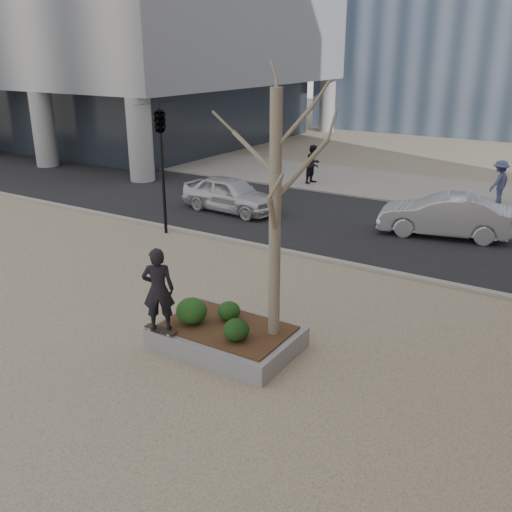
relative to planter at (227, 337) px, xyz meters
The scene contains 16 objects.
ground 1.02m from the planter, behind, with size 120.00×120.00×0.00m, color gray.
street 10.05m from the planter, 95.71° to the left, with size 60.00×8.00×0.02m, color black.
far_sidewalk 17.03m from the planter, 93.37° to the left, with size 60.00×6.00×0.02m, color gray.
planter is the anchor object (origin of this frame).
planter_mulch 0.25m from the planter, ahead, with size 2.70×1.70×0.04m, color #382314.
sycamore_tree 3.71m from the planter, 16.70° to the left, with size 2.80×2.80×6.60m, color gray, non-canonical shape.
shrub_left 0.97m from the planter, 161.32° to the right, with size 0.68×0.68×0.58m, color #143A12.
shrub_middle 0.58m from the planter, 115.46° to the left, with size 0.50×0.50×0.43m, color #193711.
shrub_right 0.80m from the planter, 36.87° to the right, with size 0.54×0.54×0.46m, color black.
skateboard 1.43m from the planter, 141.34° to the right, with size 0.78×0.20×0.07m, color black, non-canonical shape.
skateboarder 1.86m from the planter, 141.34° to the right, with size 0.66×0.44×1.82m, color black.
police_car 11.01m from the planter, 123.91° to the left, with size 1.65×4.10×1.40m, color silver.
car_silver 10.60m from the planter, 79.74° to the left, with size 1.53×4.40×1.45m, color #A7AAB0.
pedestrian_a 16.43m from the planter, 110.02° to the left, with size 0.89×0.69×1.83m, color black.
pedestrian_b 16.33m from the planter, 80.66° to the left, with size 1.17×0.67×1.81m, color #3D466E.
traffic_light_near 8.82m from the planter, 139.25° to the left, with size 0.60×2.48×4.50m, color black, non-canonical shape.
Camera 1 is at (7.38, -9.04, 6.15)m, focal length 40.00 mm.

